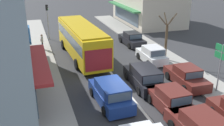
% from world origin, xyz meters
% --- Properties ---
extents(ground_plane, '(140.00, 140.00, 0.00)m').
position_xyz_m(ground_plane, '(0.00, 0.00, 0.00)').
color(ground_plane, '#2D2D30').
extents(lane_centre_line, '(0.20, 28.00, 0.01)m').
position_xyz_m(lane_centre_line, '(0.00, 4.00, 0.00)').
color(lane_centre_line, silver).
rests_on(lane_centre_line, ground).
extents(sidewalk_left, '(5.20, 44.00, 0.14)m').
position_xyz_m(sidewalk_left, '(-6.80, 6.00, 0.07)').
color(sidewalk_left, gray).
rests_on(sidewalk_left, ground).
extents(kerb_right, '(2.80, 44.00, 0.12)m').
position_xyz_m(kerb_right, '(6.20, 6.00, 0.06)').
color(kerb_right, gray).
rests_on(kerb_right, ground).
extents(city_bus, '(3.09, 10.96, 3.23)m').
position_xyz_m(city_bus, '(-1.51, 8.39, 1.88)').
color(city_bus, yellow).
rests_on(city_bus, ground).
extents(hatchback_queue_gap_filler, '(1.87, 3.73, 1.54)m').
position_xyz_m(hatchback_queue_gap_filler, '(1.68, -3.15, 0.71)').
color(hatchback_queue_gap_filler, '#561E19').
rests_on(hatchback_queue_gap_filler, ground).
extents(wagon_behind_bus_mid, '(2.09, 4.57, 1.58)m').
position_xyz_m(wagon_behind_bus_mid, '(1.56, 0.48, 0.75)').
color(wagon_behind_bus_mid, black).
rests_on(wagon_behind_bus_mid, ground).
extents(wagon_adjacent_lane_trail, '(2.06, 4.56, 1.58)m').
position_xyz_m(wagon_adjacent_lane_trail, '(-1.62, -1.23, 0.75)').
color(wagon_adjacent_lane_trail, navy).
rests_on(wagon_adjacent_lane_trail, ground).
extents(parked_sedan_kerb_second, '(1.98, 4.24, 1.47)m').
position_xyz_m(parked_sedan_kerb_second, '(4.74, -0.23, 0.66)').
color(parked_sedan_kerb_second, '#561E19').
rests_on(parked_sedan_kerb_second, ground).
extents(parked_hatchback_kerb_third, '(1.83, 3.71, 1.54)m').
position_xyz_m(parked_hatchback_kerb_third, '(4.41, 5.01, 0.71)').
color(parked_hatchback_kerb_third, silver).
rests_on(parked_hatchback_kerb_third, ground).
extents(parked_sedan_kerb_rear, '(1.99, 4.25, 1.47)m').
position_xyz_m(parked_sedan_kerb_rear, '(4.76, 10.74, 0.66)').
color(parked_sedan_kerb_rear, black).
rests_on(parked_sedan_kerb_rear, ground).
extents(traffic_light_downstreet, '(0.33, 0.24, 4.20)m').
position_xyz_m(traffic_light_downstreet, '(-3.97, 16.14, 2.85)').
color(traffic_light_downstreet, gray).
rests_on(traffic_light_downstreet, ground).
extents(directional_road_sign, '(0.10, 1.40, 3.60)m').
position_xyz_m(directional_road_sign, '(6.12, -2.05, 2.70)').
color(directional_road_sign, gray).
rests_on(directional_road_sign, ground).
extents(street_tree_right, '(1.89, 1.62, 4.49)m').
position_xyz_m(street_tree_right, '(5.83, 5.05, 2.15)').
color(street_tree_right, brown).
rests_on(street_tree_right, ground).
extents(pedestrian_with_handbag_near, '(0.26, 0.65, 1.63)m').
position_xyz_m(pedestrian_with_handbag_near, '(-5.05, 11.79, 1.07)').
color(pedestrian_with_handbag_near, '#232838').
rests_on(pedestrian_with_handbag_near, sidewalk_left).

